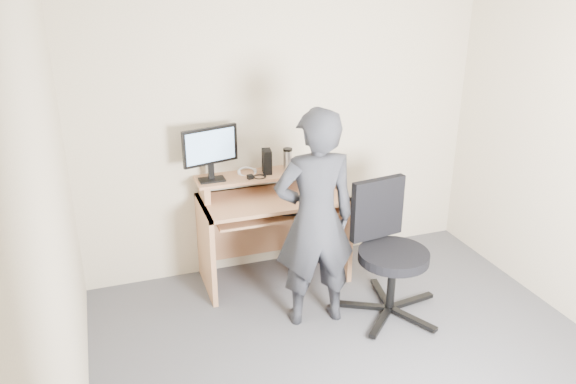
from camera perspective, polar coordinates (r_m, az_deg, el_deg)
ground at (r=3.92m, az=8.38°, el=-18.25°), size 3.50×3.50×0.00m
back_wall at (r=4.78m, az=-0.38°, el=6.63°), size 3.50×0.02×2.50m
desk at (r=4.76m, az=-1.78°, el=-2.44°), size 1.20×0.60×0.91m
monitor at (r=4.47m, az=-7.89°, el=4.34°), size 0.46×0.16×0.44m
external_drive at (r=4.66m, az=-2.16°, el=3.12°), size 0.09×0.14×0.20m
travel_mug at (r=4.72m, az=-0.02°, el=3.23°), size 0.09×0.09×0.17m
smartphone at (r=4.77m, az=1.94°, el=2.39°), size 0.09×0.14×0.01m
charger at (r=4.55m, az=-3.86°, el=1.54°), size 0.05×0.05×0.03m
headphones at (r=4.69m, az=-4.19°, el=2.03°), size 0.17×0.17×0.06m
keyboard at (r=4.58m, az=-0.41°, el=-1.81°), size 0.49×0.32×0.03m
mouse at (r=4.61m, az=2.35°, el=-0.30°), size 0.11×0.09×0.04m
office_chair at (r=4.33m, az=10.08°, el=-5.35°), size 0.79×0.80×1.01m
person at (r=4.02m, az=2.77°, el=-2.85°), size 0.63×0.44×1.65m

